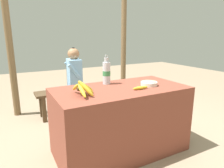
% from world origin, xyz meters
% --- Properties ---
extents(ground_plane, '(12.00, 12.00, 0.00)m').
position_xyz_m(ground_plane, '(0.00, 0.00, 0.00)').
color(ground_plane, gray).
extents(market_counter, '(1.45, 0.74, 0.76)m').
position_xyz_m(market_counter, '(0.00, 0.00, 0.38)').
color(market_counter, brown).
rests_on(market_counter, ground_plane).
extents(banana_bunch_ripe, '(0.20, 0.33, 0.16)m').
position_xyz_m(banana_bunch_ripe, '(-0.46, -0.08, 0.83)').
color(banana_bunch_ripe, '#4C381E').
rests_on(banana_bunch_ripe, market_counter).
extents(serving_bowl, '(0.19, 0.19, 0.05)m').
position_xyz_m(serving_bowl, '(0.33, -0.06, 0.78)').
color(serving_bowl, silver).
rests_on(serving_bowl, market_counter).
extents(water_bottle, '(0.09, 0.09, 0.34)m').
position_xyz_m(water_bottle, '(-0.06, 0.23, 0.89)').
color(water_bottle, silver).
rests_on(water_bottle, market_counter).
extents(loose_banana_front, '(0.19, 0.04, 0.04)m').
position_xyz_m(loose_banana_front, '(0.14, -0.16, 0.77)').
color(loose_banana_front, gold).
rests_on(loose_banana_front, market_counter).
extents(wooden_bench, '(1.58, 0.32, 0.43)m').
position_xyz_m(wooden_bench, '(0.06, 1.36, 0.36)').
color(wooden_bench, '#4C3823').
rests_on(wooden_bench, ground_plane).
extents(seated_vendor, '(0.43, 0.41, 1.13)m').
position_xyz_m(seated_vendor, '(-0.14, 1.33, 0.65)').
color(seated_vendor, '#564C60').
rests_on(seated_vendor, ground_plane).
extents(banana_bunch_green, '(0.17, 0.29, 0.14)m').
position_xyz_m(banana_bunch_green, '(0.53, 1.36, 0.49)').
color(banana_bunch_green, '#4C381E').
rests_on(banana_bunch_green, wooden_bench).
extents(support_post_near, '(0.10, 0.10, 2.28)m').
position_xyz_m(support_post_near, '(-0.99, 1.76, 1.14)').
color(support_post_near, brown).
rests_on(support_post_near, ground_plane).
extents(support_post_far, '(0.10, 0.10, 2.28)m').
position_xyz_m(support_post_far, '(1.10, 1.76, 1.14)').
color(support_post_far, brown).
rests_on(support_post_far, ground_plane).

